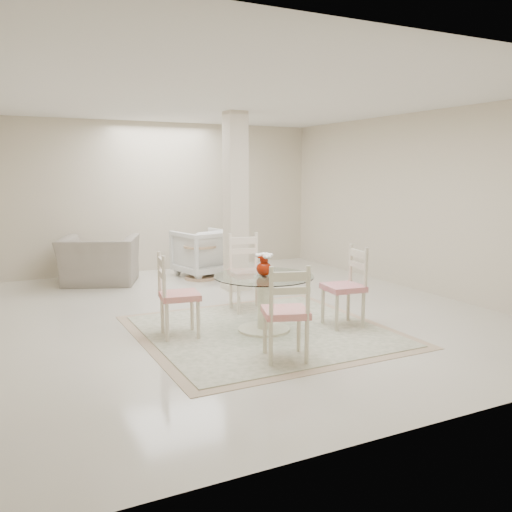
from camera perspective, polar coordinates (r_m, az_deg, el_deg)
name	(u,v)px	position (r m, az deg, el deg)	size (l,w,h in m)	color
ground	(243,312)	(7.12, -1.42, -5.89)	(7.00, 7.00, 0.00)	silver
room_shell	(242,168)	(6.88, -1.48, 9.22)	(6.02, 7.02, 2.71)	beige
column	(236,202)	(8.29, -2.16, 5.67)	(0.30, 0.30, 2.70)	beige
area_rug	(264,331)	(6.26, 0.83, -7.89)	(2.77, 2.77, 0.02)	tan
dining_table	(264,303)	(6.18, 0.83, -5.01)	(1.13, 1.13, 0.65)	#F9F4CD
red_vase	(264,264)	(6.08, 0.88, -0.84)	(0.20, 0.19, 0.26)	#A01B04
dining_chair_east	(348,280)	(6.43, 9.71, -2.55)	(0.47, 0.47, 1.05)	beige
dining_chair_north	(246,266)	(7.10, -1.03, -1.09)	(0.50, 0.50, 1.11)	#F5E5CA
dining_chair_west	(173,289)	(5.99, -8.71, -3.46)	(0.47, 0.47, 1.04)	beige
dining_chair_south	(287,306)	(5.16, 3.27, -5.26)	(0.53, 0.53, 1.05)	beige
recliner_taupe	(99,260)	(9.16, -16.16, -0.45)	(1.18, 1.03, 0.77)	gray
armchair_white	(203,253)	(9.51, -5.56, 0.35)	(0.87, 0.90, 0.82)	silver
side_table	(200,264)	(9.24, -5.88, -0.80)	(0.55, 0.55, 0.58)	tan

